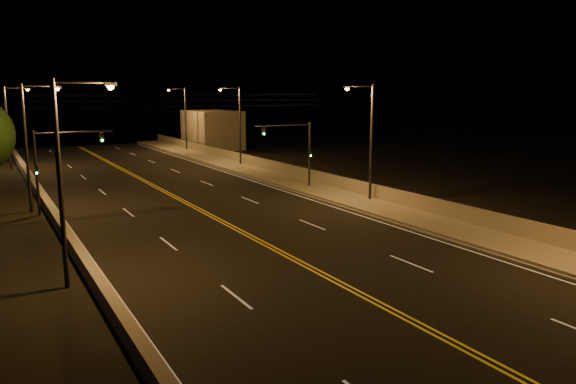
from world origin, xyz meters
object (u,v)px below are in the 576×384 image
streetlight_3 (183,115)px  streetlight_4 (67,168)px  streetlight_1 (368,135)px  traffic_signal_right (298,147)px  streetlight_2 (237,121)px  streetlight_5 (30,138)px  streetlight_6 (10,122)px  traffic_signal_left (53,160)px

streetlight_3 → streetlight_4: same height
streetlight_1 → streetlight_3: (0.00, 41.04, 0.00)m
streetlight_3 → traffic_signal_right: 33.83m
streetlight_2 → streetlight_3: 17.94m
streetlight_1 → streetlight_5: (-21.41, 8.58, 0.00)m
traffic_signal_right → streetlight_1: bearing=-77.9°
streetlight_5 → traffic_signal_right: (19.85, -1.30, -1.41)m
streetlight_5 → streetlight_6: size_ratio=1.00×
streetlight_3 → streetlight_5: size_ratio=1.00×
streetlight_5 → streetlight_1: bearing=-21.8°
streetlight_2 → streetlight_5: (-21.41, -14.52, 0.00)m
streetlight_1 → traffic_signal_left: (-20.25, 7.28, -1.41)m
streetlight_1 → streetlight_3: same height
streetlight_4 → traffic_signal_right: (19.85, 15.68, -1.41)m
streetlight_1 → streetlight_4: size_ratio=1.00×
traffic_signal_left → streetlight_3: bearing=59.1°
streetlight_4 → traffic_signal_left: streetlight_4 is taller
streetlight_1 → streetlight_4: bearing=-158.6°
streetlight_4 → streetlight_5: (0.00, 16.98, 0.00)m
streetlight_5 → streetlight_2: bearing=34.1°
streetlight_1 → traffic_signal_right: (-1.57, 7.28, -1.41)m
streetlight_4 → streetlight_6: bearing=90.0°
streetlight_1 → traffic_signal_left: 21.56m
streetlight_3 → streetlight_4: bearing=-113.4°
streetlight_1 → streetlight_2: bearing=90.0°
streetlight_3 → streetlight_4: size_ratio=1.00×
streetlight_2 → streetlight_1: bearing=-90.0°
streetlight_3 → streetlight_1: bearing=-90.0°
streetlight_2 → streetlight_4: bearing=-124.2°
streetlight_5 → traffic_signal_right: size_ratio=1.54×
streetlight_1 → streetlight_2: size_ratio=1.00×
streetlight_4 → streetlight_2: bearing=55.8°
traffic_signal_left → streetlight_4: bearing=-94.3°
streetlight_3 → traffic_signal_left: size_ratio=1.54×
streetlight_3 → traffic_signal_left: streetlight_3 is taller
streetlight_3 → traffic_signal_right: bearing=-92.7°
streetlight_2 → streetlight_6: 23.48m
streetlight_1 → streetlight_4: 23.00m
streetlight_3 → traffic_signal_left: 39.39m
streetlight_6 → traffic_signal_left: streetlight_6 is taller
traffic_signal_right → traffic_signal_left: bearing=180.0°
streetlight_3 → traffic_signal_right: streetlight_3 is taller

